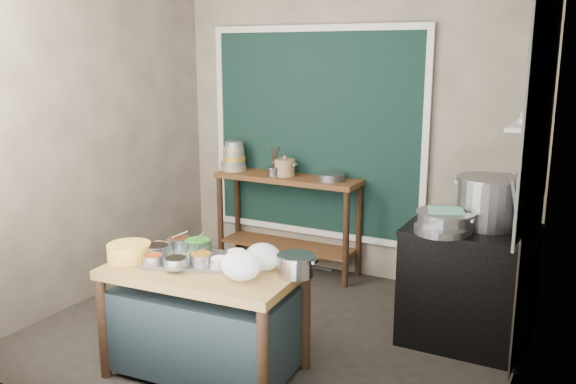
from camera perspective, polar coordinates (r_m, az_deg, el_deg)
The scene contains 30 objects.
floor at distance 4.85m, azimuth -1.45°, elevation -12.98°, with size 3.50×3.00×0.02m, color black.
back_wall at distance 5.77m, azimuth 5.90°, elevation 5.80°, with size 3.50×0.02×2.80m, color gray.
left_wall at distance 5.50m, azimuth -17.78°, elevation 4.90°, with size 0.02×3.00×2.80m, color gray.
right_wall at distance 3.88m, azimuth 21.69°, elevation 1.47°, with size 0.02×3.00×2.80m, color gray.
curtain_panel at distance 5.88m, azimuth 2.57°, elevation 5.49°, with size 2.10×0.02×1.90m, color black.
curtain_frame at distance 5.87m, azimuth 2.52°, elevation 5.48°, with size 2.22×0.03×2.02m, color beige, non-canonical shape.
tile_panel at distance 4.37m, azimuth 22.72°, elevation 8.53°, with size 0.02×1.70×1.70m, color #B2B2AA.
soot_patch at distance 4.68m, azimuth 21.68°, elevation -5.54°, with size 0.01×1.30×1.30m, color black.
wall_shelf at distance 4.70m, azimuth 21.55°, elevation 5.81°, with size 0.22×0.70×0.03m, color beige.
prep_table at distance 4.16m, azimuth -7.74°, elevation -11.84°, with size 1.25×0.72×0.75m, color olive.
back_counter at distance 5.98m, azimuth -0.04°, elevation -2.94°, with size 1.45×0.40×0.95m, color brown.
stove_block at distance 4.73m, azimuth 16.52°, elevation -8.50°, with size 0.90×0.68×0.85m, color black.
stove_top at distance 4.59m, azimuth 16.87°, elevation -3.37°, with size 0.92×0.69×0.03m, color black.
condiment_tray at distance 4.13m, azimuth -9.09°, elevation -6.30°, with size 0.56×0.40×0.03m, color gray.
condiment_bowls at distance 4.14m, azimuth -9.38°, elevation -5.57°, with size 0.68×0.52×0.08m.
yellow_basin at distance 4.24m, azimuth -14.64°, elevation -5.44°, with size 0.29×0.29×0.11m, color #F0B046.
saucepan at distance 3.82m, azimuth 0.75°, elevation -6.87°, with size 0.25×0.25×0.13m, color gray, non-canonical shape.
plastic_bag_a at distance 3.74m, azimuth -4.46°, elevation -6.86°, with size 0.25×0.22×0.19m, color white.
plastic_bag_b at distance 3.91m, azimuth -2.35°, elevation -6.08°, with size 0.24×0.20×0.18m, color white.
bowl_stack at distance 6.15m, azimuth -5.09°, elevation 3.21°, with size 0.26×0.26×0.29m.
utensil_cup at distance 5.86m, azimuth -1.28°, elevation 1.95°, with size 0.15×0.15×0.09m, color gray.
ceramic_crock at distance 5.86m, azimuth -0.30°, elevation 2.21°, with size 0.21×0.21×0.14m, color olive, non-canonical shape.
wide_bowl at distance 5.66m, azimuth 4.04°, elevation 1.39°, with size 0.26×0.26×0.06m, color gray.
stock_pot at distance 4.60m, azimuth 18.22°, elevation -0.90°, with size 0.47×0.47×0.36m, color gray, non-canonical shape.
pot_lid at distance 4.55m, azimuth 20.37°, elevation -0.88°, with size 0.43×0.43×0.02m, color gray.
steamer at distance 4.45m, azimuth 14.52°, elevation -2.64°, with size 0.42×0.42×0.14m, color gray, non-canonical shape.
green_cloth at distance 4.43m, azimuth 14.58°, elevation -1.67°, with size 0.24×0.18×0.02m, color #549474.
shallow_pan at distance 4.38m, azimuth 14.13°, elevation -3.44°, with size 0.38×0.38×0.05m, color gray.
shelf_bowl_stack at distance 4.70m, azimuth 21.62°, elevation 6.62°, with size 0.14×0.14×0.11m.
shelf_bowl_green at distance 4.95m, azimuth 21.94°, elevation 6.52°, with size 0.13×0.13×0.05m, color gray.
Camera 1 is at (2.15, -3.80, 2.11)m, focal length 38.00 mm.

